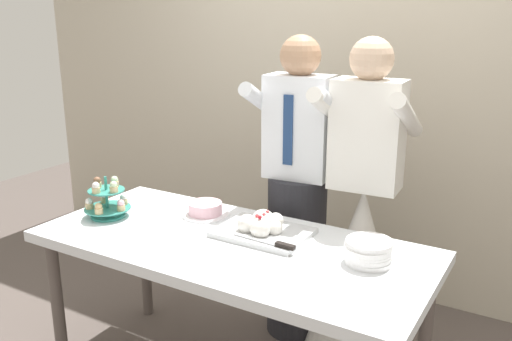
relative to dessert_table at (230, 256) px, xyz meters
name	(u,v)px	position (x,y,z in m)	size (l,w,h in m)	color
rear_wall	(350,65)	(0.00, 1.37, 0.75)	(5.20, 0.10, 2.90)	beige
dessert_table	(230,256)	(0.00, 0.00, 0.00)	(1.80, 0.80, 0.78)	silver
cupcake_stand	(107,201)	(-0.70, -0.06, 0.16)	(0.23, 0.23, 0.21)	teal
main_cake_tray	(262,228)	(0.09, 0.13, 0.11)	(0.44, 0.31, 0.13)	silver
plate_stack	(368,252)	(0.61, 0.10, 0.12)	(0.20, 0.20, 0.10)	white
round_cake	(205,210)	(-0.29, 0.21, 0.10)	(0.24, 0.24, 0.07)	white
person_groom	(297,207)	(0.02, 0.62, 0.05)	(0.50, 0.52, 1.66)	#232328
person_bride	(361,250)	(0.40, 0.62, -0.12)	(0.56, 0.56, 1.66)	white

